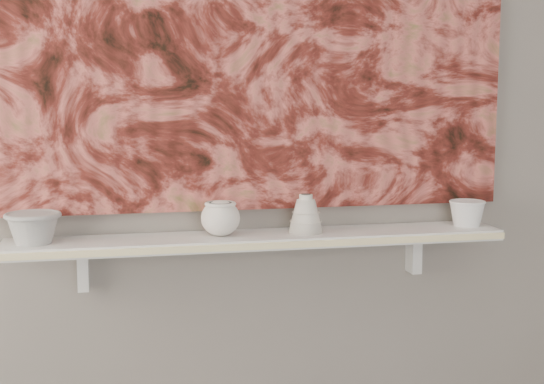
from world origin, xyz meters
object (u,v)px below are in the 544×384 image
object	(u,v)px
bowl_grey	(33,227)
shelf	(260,239)
cup_cream	(220,218)
painting	(254,16)
bell_vessel	(306,213)
bowl_white	(467,213)

from	to	relation	value
bowl_grey	shelf	bearing A→B (deg)	0.00
bowl_grey	cup_cream	world-z (taller)	cup_cream
shelf	painting	world-z (taller)	painting
bell_vessel	bowl_white	bearing A→B (deg)	0.00
painting	shelf	bearing A→B (deg)	-90.00
shelf	cup_cream	world-z (taller)	cup_cream
shelf	painting	distance (m)	0.63
bowl_grey	bowl_white	distance (m)	1.24
painting	bowl_grey	xyz separation A→B (m)	(-0.61, -0.08, -0.57)
bowl_white	bowl_grey	bearing A→B (deg)	180.00
painting	bowl_grey	bearing A→B (deg)	-172.50
cup_cream	bowl_white	xyz separation A→B (m)	(0.74, 0.00, -0.01)
shelf	bowl_grey	bearing A→B (deg)	180.00
painting	bell_vessel	distance (m)	0.58
shelf	bowl_grey	xyz separation A→B (m)	(-0.61, 0.00, 0.06)
bowl_white	shelf	bearing A→B (deg)	180.00
shelf	painting	size ratio (longest dim) A/B	0.93
cup_cream	bowl_white	distance (m)	0.74
bowl_grey	bowl_white	bearing A→B (deg)	0.00
bell_vessel	bowl_white	size ratio (longest dim) A/B	1.03
painting	bell_vessel	xyz separation A→B (m)	(0.13, -0.08, -0.56)
cup_cream	bowl_white	bearing A→B (deg)	0.00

